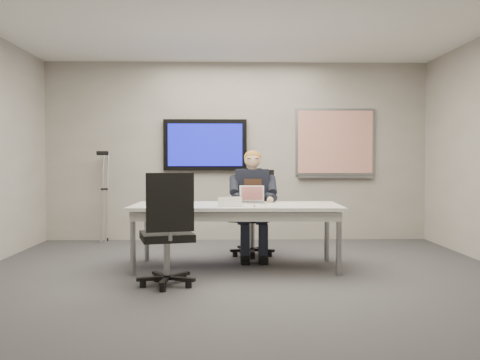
{
  "coord_description": "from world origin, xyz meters",
  "views": [
    {
      "loc": [
        -0.17,
        -5.44,
        1.24
      ],
      "look_at": [
        -0.01,
        0.83,
        1.02
      ],
      "focal_mm": 40.0,
      "sensor_mm": 36.0,
      "label": 1
    }
  ],
  "objects_px": {
    "office_chair_near": "(168,251)",
    "laptop": "(252,199)",
    "conference_table": "(236,212)",
    "office_chair_far": "(253,229)",
    "seated_person": "(253,215)"
  },
  "relations": [
    {
      "from": "laptop",
      "to": "office_chair_near",
      "type": "bearing_deg",
      "value": -122.99
    },
    {
      "from": "conference_table",
      "to": "laptop",
      "type": "height_order",
      "value": "laptop"
    },
    {
      "from": "office_chair_near",
      "to": "office_chair_far",
      "type": "bearing_deg",
      "value": -132.14
    },
    {
      "from": "office_chair_far",
      "to": "office_chair_near",
      "type": "relative_size",
      "value": 1.0
    },
    {
      "from": "office_chair_far",
      "to": "seated_person",
      "type": "height_order",
      "value": "seated_person"
    },
    {
      "from": "office_chair_near",
      "to": "seated_person",
      "type": "distance_m",
      "value": 1.78
    },
    {
      "from": "conference_table",
      "to": "seated_person",
      "type": "bearing_deg",
      "value": 70.41
    },
    {
      "from": "office_chair_near",
      "to": "laptop",
      "type": "relative_size",
      "value": 3.64
    },
    {
      "from": "conference_table",
      "to": "office_chair_far",
      "type": "relative_size",
      "value": 2.15
    },
    {
      "from": "office_chair_far",
      "to": "laptop",
      "type": "bearing_deg",
      "value": -74.44
    },
    {
      "from": "conference_table",
      "to": "laptop",
      "type": "relative_size",
      "value": 7.8
    },
    {
      "from": "conference_table",
      "to": "office_chair_far",
      "type": "height_order",
      "value": "office_chair_far"
    },
    {
      "from": "conference_table",
      "to": "office_chair_near",
      "type": "distance_m",
      "value": 1.21
    },
    {
      "from": "seated_person",
      "to": "laptop",
      "type": "relative_size",
      "value": 4.45
    },
    {
      "from": "office_chair_near",
      "to": "laptop",
      "type": "xyz_separation_m",
      "value": [
        0.89,
        1.14,
        0.44
      ]
    }
  ]
}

